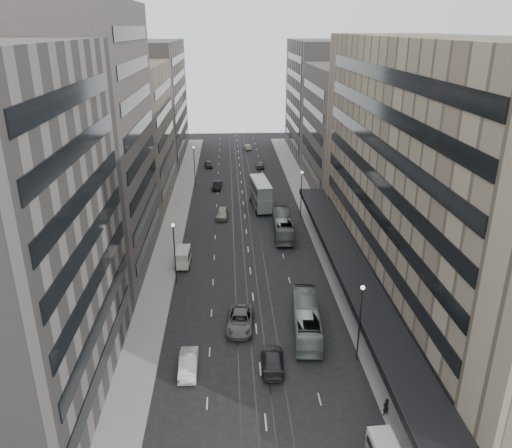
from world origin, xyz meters
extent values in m
plane|color=black|center=(0.00, 0.00, 0.00)|extent=(220.00, 220.00, 0.00)
cube|color=gray|center=(12.00, 37.50, 0.07)|extent=(4.00, 125.00, 0.15)
cube|color=gray|center=(-12.00, 37.50, 0.07)|extent=(4.00, 125.00, 0.15)
cube|color=gray|center=(21.50, 8.00, 15.00)|extent=(15.00, 60.00, 30.00)
cube|color=black|center=(12.00, 8.00, 4.00)|extent=(4.40, 60.00, 0.50)
cube|color=#46403D|center=(21.50, 52.00, 12.00)|extent=(15.00, 28.00, 24.00)
cube|color=#615C57|center=(21.50, 82.00, 14.00)|extent=(15.00, 32.00, 28.00)
cube|color=#46403D|center=(-21.50, 19.00, 17.00)|extent=(15.00, 26.00, 34.00)
cube|color=#786B5D|center=(-21.50, 46.00, 12.50)|extent=(15.00, 28.00, 25.00)
cube|color=#615C57|center=(-21.50, 79.00, 14.00)|extent=(15.00, 38.00, 28.00)
cylinder|color=#262628|center=(9.70, -5.00, 4.00)|extent=(0.16, 0.16, 8.00)
sphere|color=silver|center=(9.70, -5.00, 8.10)|extent=(0.44, 0.44, 0.44)
cylinder|color=#262628|center=(9.70, 35.00, 4.00)|extent=(0.16, 0.16, 8.00)
sphere|color=silver|center=(9.70, 35.00, 8.10)|extent=(0.44, 0.44, 0.44)
cylinder|color=#262628|center=(-9.70, 12.00, 4.00)|extent=(0.16, 0.16, 8.00)
sphere|color=silver|center=(-9.70, 12.00, 8.10)|extent=(0.44, 0.44, 0.44)
cylinder|color=#262628|center=(-9.70, 55.00, 4.00)|extent=(0.16, 0.16, 8.00)
sphere|color=silver|center=(-9.70, 55.00, 8.10)|extent=(0.44, 0.44, 0.44)
imported|color=gray|center=(5.38, 0.20, 1.58)|extent=(3.69, 11.52, 3.15)
imported|color=gray|center=(5.73, 27.37, 1.62)|extent=(3.15, 11.73, 3.24)
cube|color=slate|center=(3.06, 40.15, 1.75)|extent=(3.57, 9.75, 2.44)
cube|color=slate|center=(3.06, 40.15, 4.03)|extent=(3.48, 9.37, 2.12)
cube|color=silver|center=(3.06, 40.15, 5.15)|extent=(3.57, 9.75, 0.13)
cylinder|color=black|center=(2.08, 36.60, 0.53)|extent=(0.40, 1.08, 1.06)
cylinder|color=black|center=(4.72, 36.86, 0.53)|extent=(0.40, 1.08, 1.06)
cylinder|color=black|center=(1.41, 43.43, 0.53)|extent=(0.40, 1.08, 1.06)
cylinder|color=black|center=(4.04, 43.69, 0.53)|extent=(0.40, 1.08, 1.06)
cube|color=silver|center=(-9.20, 17.00, 0.93)|extent=(1.91, 4.04, 1.23)
cube|color=#BCB7AA|center=(-9.20, 17.00, 2.03)|extent=(1.87, 3.95, 0.96)
cylinder|color=black|center=(-10.13, 15.71, 0.32)|extent=(0.20, 0.64, 0.64)
cylinder|color=black|center=(-8.34, 15.66, 0.32)|extent=(0.20, 0.64, 0.64)
cylinder|color=black|center=(-10.06, 18.34, 0.32)|extent=(0.20, 0.64, 0.64)
cylinder|color=black|center=(-8.27, 18.29, 0.32)|extent=(0.20, 0.64, 0.64)
imported|color=silver|center=(-6.92, -5.91, 0.81)|extent=(1.75, 4.93, 1.62)
imported|color=#5E5E61|center=(-1.76, 1.34, 0.86)|extent=(3.39, 6.43, 1.72)
imported|color=#2A2A2D|center=(1.21, -5.76, 0.79)|extent=(2.56, 5.60, 1.59)
imported|color=#9F9983|center=(-3.92, 35.49, 0.85)|extent=(2.49, 5.16, 1.70)
imported|color=black|center=(-5.01, 52.16, 0.76)|extent=(2.09, 4.74, 1.51)
imported|color=silver|center=(3.28, 46.22, 0.68)|extent=(2.36, 4.94, 1.36)
imported|color=#515053|center=(4.76, 68.24, 0.70)|extent=(2.06, 4.84, 1.39)
imported|color=#29282B|center=(-7.34, 69.52, 0.72)|extent=(2.16, 4.37, 1.43)
imported|color=#AFA991|center=(2.60, 87.51, 0.70)|extent=(2.03, 4.39, 1.39)
imported|color=black|center=(10.20, -12.88, 0.99)|extent=(0.72, 0.62, 1.68)
camera|label=1|loc=(-2.69, -45.70, 30.90)|focal=35.00mm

